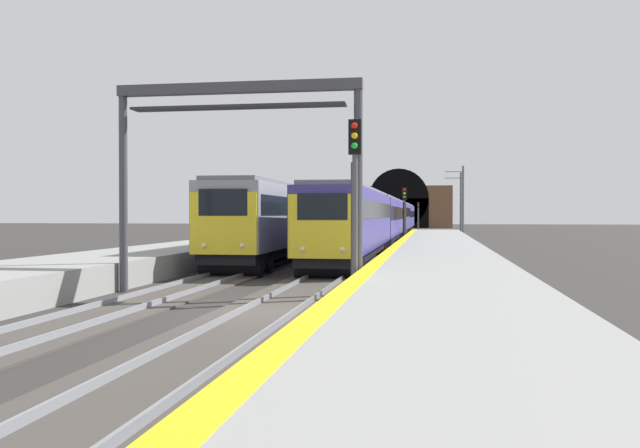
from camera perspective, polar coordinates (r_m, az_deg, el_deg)
ground_plane at (r=18.18m, az=-4.07°, el=-7.47°), size 320.00×320.00×0.00m
platform_right at (r=17.63m, az=10.22°, el=-6.15°), size 112.00×4.80×0.97m
platform_right_edge_strip at (r=17.67m, az=3.22°, el=-4.52°), size 112.00×0.50×0.01m
track_main_line at (r=18.17m, az=-4.07°, el=-7.34°), size 160.00×3.10×0.21m
track_adjacent_line at (r=19.59m, az=-16.29°, el=-6.78°), size 160.00×2.66×0.21m
train_main_approaching at (r=66.08m, az=5.74°, el=0.53°), size 80.11×2.84×3.96m
train_adjacent_platform at (r=46.09m, az=-1.15°, el=0.59°), size 37.79×3.16×5.09m
railway_signal_near at (r=20.65m, az=2.93°, el=2.70°), size 0.39×0.38×5.47m
railway_signal_mid at (r=57.09m, az=7.05°, el=1.16°), size 0.39×0.38×4.83m
railway_signal_far at (r=112.21m, az=8.19°, el=0.87°), size 0.39×0.38×4.54m
overhead_signal_gantry at (r=22.63m, az=-6.91°, el=7.35°), size 0.70×8.21×6.92m
tunnel_portal at (r=130.15m, az=6.60°, el=1.45°), size 2.78×19.93×11.16m
catenary_mast_near at (r=71.52m, az=11.81°, el=1.83°), size 0.22×1.92×7.56m
catenary_mast_far at (r=76.93m, az=11.63°, el=1.62°), size 0.22×1.88×7.19m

